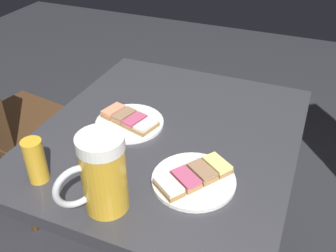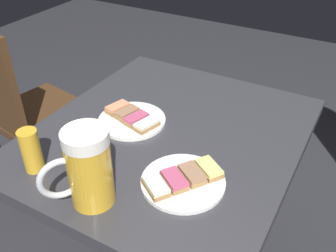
{
  "view_description": "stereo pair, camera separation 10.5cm",
  "coord_description": "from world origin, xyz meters",
  "px_view_note": "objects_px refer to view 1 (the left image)",
  "views": [
    {
      "loc": [
        0.33,
        -0.8,
        1.38
      ],
      "look_at": [
        0.0,
        0.0,
        0.79
      ],
      "focal_mm": 40.53,
      "sensor_mm": 36.0,
      "label": 1
    },
    {
      "loc": [
        0.43,
        -0.76,
        1.38
      ],
      "look_at": [
        0.0,
        0.0,
        0.79
      ],
      "focal_mm": 40.53,
      "sensor_mm": 36.0,
      "label": 2
    }
  ],
  "objects_px": {
    "plate_near": "(194,178)",
    "plate_far": "(130,121)",
    "beer_mug": "(102,174)",
    "cafe_chair": "(2,117)",
    "beer_glass_small": "(35,161)"
  },
  "relations": [
    {
      "from": "plate_near",
      "to": "cafe_chair",
      "type": "distance_m",
      "value": 1.05
    },
    {
      "from": "plate_near",
      "to": "beer_mug",
      "type": "distance_m",
      "value": 0.23
    },
    {
      "from": "plate_near",
      "to": "plate_far",
      "type": "bearing_deg",
      "value": 147.65
    },
    {
      "from": "plate_near",
      "to": "beer_glass_small",
      "type": "distance_m",
      "value": 0.37
    },
    {
      "from": "beer_mug",
      "to": "beer_glass_small",
      "type": "relative_size",
      "value": 1.65
    },
    {
      "from": "cafe_chair",
      "to": "plate_far",
      "type": "bearing_deg",
      "value": -4.45
    },
    {
      "from": "beer_mug",
      "to": "plate_near",
      "type": "bearing_deg",
      "value": 43.92
    },
    {
      "from": "plate_far",
      "to": "beer_glass_small",
      "type": "height_order",
      "value": "beer_glass_small"
    },
    {
      "from": "plate_far",
      "to": "beer_mug",
      "type": "distance_m",
      "value": 0.33
    },
    {
      "from": "cafe_chair",
      "to": "beer_mug",
      "type": "bearing_deg",
      "value": -21.44
    },
    {
      "from": "beer_mug",
      "to": "cafe_chair",
      "type": "height_order",
      "value": "beer_mug"
    },
    {
      "from": "beer_mug",
      "to": "plate_far",
      "type": "bearing_deg",
      "value": 107.96
    },
    {
      "from": "beer_glass_small",
      "to": "cafe_chair",
      "type": "bearing_deg",
      "value": 143.25
    },
    {
      "from": "cafe_chair",
      "to": "plate_near",
      "type": "bearing_deg",
      "value": -9.86
    },
    {
      "from": "plate_far",
      "to": "beer_mug",
      "type": "relative_size",
      "value": 1.06
    }
  ]
}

